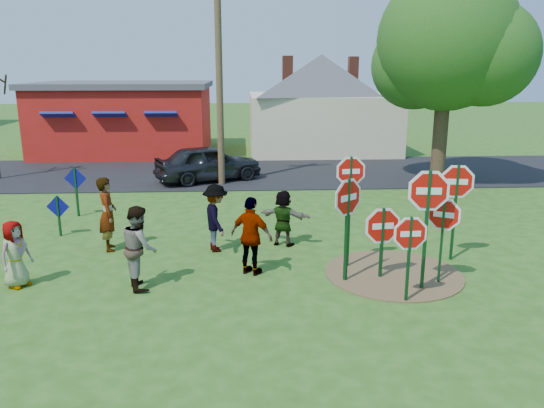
{
  "coord_description": "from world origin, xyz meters",
  "views": [
    {
      "loc": [
        1.0,
        -12.46,
        4.72
      ],
      "look_at": [
        1.78,
        1.41,
        1.12
      ],
      "focal_mm": 35.0,
      "sensor_mm": 36.0,
      "label": 1
    }
  ],
  "objects_px": {
    "suv": "(208,163)",
    "utility_pole": "(219,71)",
    "stop_sign_c": "(428,203)",
    "person_a": "(15,254)",
    "leafy_tree": "(450,48)",
    "person_b": "(108,214)",
    "stop_sign_a": "(410,241)",
    "stop_sign_b": "(350,183)",
    "stop_sign_d": "(457,189)"
  },
  "relations": [
    {
      "from": "utility_pole",
      "to": "person_a",
      "type": "bearing_deg",
      "value": -111.98
    },
    {
      "from": "stop_sign_b",
      "to": "suv",
      "type": "height_order",
      "value": "stop_sign_b"
    },
    {
      "from": "person_a",
      "to": "utility_pole",
      "type": "relative_size",
      "value": 0.17
    },
    {
      "from": "stop_sign_b",
      "to": "stop_sign_d",
      "type": "relative_size",
      "value": 1.1
    },
    {
      "from": "stop_sign_a",
      "to": "utility_pole",
      "type": "height_order",
      "value": "utility_pole"
    },
    {
      "from": "stop_sign_d",
      "to": "leafy_tree",
      "type": "relative_size",
      "value": 0.31
    },
    {
      "from": "stop_sign_b",
      "to": "stop_sign_a",
      "type": "bearing_deg",
      "value": -72.14
    },
    {
      "from": "suv",
      "to": "utility_pole",
      "type": "xyz_separation_m",
      "value": [
        0.58,
        -0.68,
        3.76
      ]
    },
    {
      "from": "stop_sign_c",
      "to": "person_b",
      "type": "relative_size",
      "value": 1.43
    },
    {
      "from": "stop_sign_a",
      "to": "suv",
      "type": "xyz_separation_m",
      "value": [
        -4.79,
        12.18,
        -0.53
      ]
    },
    {
      "from": "person_b",
      "to": "utility_pole",
      "type": "bearing_deg",
      "value": -34.18
    },
    {
      "from": "stop_sign_c",
      "to": "person_b",
      "type": "xyz_separation_m",
      "value": [
        -7.44,
        3.0,
        -0.96
      ]
    },
    {
      "from": "stop_sign_c",
      "to": "person_a",
      "type": "distance_m",
      "value": 8.99
    },
    {
      "from": "stop_sign_c",
      "to": "utility_pole",
      "type": "xyz_separation_m",
      "value": [
        -4.75,
        10.89,
        2.61
      ]
    },
    {
      "from": "person_a",
      "to": "person_b",
      "type": "xyz_separation_m",
      "value": [
        1.44,
        2.35,
        0.23
      ]
    },
    {
      "from": "stop_sign_d",
      "to": "leafy_tree",
      "type": "distance_m",
      "value": 9.74
    },
    {
      "from": "suv",
      "to": "utility_pole",
      "type": "relative_size",
      "value": 0.51
    },
    {
      "from": "stop_sign_c",
      "to": "leafy_tree",
      "type": "xyz_separation_m",
      "value": [
        4.22,
        10.35,
        3.47
      ]
    },
    {
      "from": "person_b",
      "to": "stop_sign_a",
      "type": "bearing_deg",
      "value": -133.0
    },
    {
      "from": "stop_sign_b",
      "to": "stop_sign_c",
      "type": "bearing_deg",
      "value": -50.29
    },
    {
      "from": "stop_sign_d",
      "to": "leafy_tree",
      "type": "height_order",
      "value": "leafy_tree"
    },
    {
      "from": "stop_sign_b",
      "to": "person_a",
      "type": "distance_m",
      "value": 7.67
    },
    {
      "from": "stop_sign_d",
      "to": "utility_pole",
      "type": "xyz_separation_m",
      "value": [
        -6.09,
        9.12,
        2.73
      ]
    },
    {
      "from": "stop_sign_d",
      "to": "suv",
      "type": "height_order",
      "value": "stop_sign_d"
    },
    {
      "from": "person_a",
      "to": "utility_pole",
      "type": "xyz_separation_m",
      "value": [
        4.13,
        10.24,
        3.8
      ]
    },
    {
      "from": "stop_sign_d",
      "to": "person_a",
      "type": "bearing_deg",
      "value": -165.8
    },
    {
      "from": "stop_sign_d",
      "to": "suv",
      "type": "distance_m",
      "value": 11.89
    },
    {
      "from": "stop_sign_a",
      "to": "stop_sign_c",
      "type": "distance_m",
      "value": 1.02
    },
    {
      "from": "stop_sign_a",
      "to": "person_b",
      "type": "relative_size",
      "value": 0.99
    },
    {
      "from": "person_a",
      "to": "stop_sign_b",
      "type": "bearing_deg",
      "value": -55.32
    },
    {
      "from": "person_a",
      "to": "utility_pole",
      "type": "bearing_deg",
      "value": 6.94
    },
    {
      "from": "stop_sign_c",
      "to": "suv",
      "type": "height_order",
      "value": "stop_sign_c"
    },
    {
      "from": "stop_sign_a",
      "to": "suv",
      "type": "height_order",
      "value": "stop_sign_a"
    },
    {
      "from": "person_a",
      "to": "suv",
      "type": "distance_m",
      "value": 11.48
    },
    {
      "from": "stop_sign_a",
      "to": "person_a",
      "type": "xyz_separation_m",
      "value": [
        -8.35,
        1.26,
        -0.57
      ]
    },
    {
      "from": "stop_sign_c",
      "to": "leafy_tree",
      "type": "relative_size",
      "value": 0.33
    },
    {
      "from": "stop_sign_b",
      "to": "person_b",
      "type": "relative_size",
      "value": 1.45
    },
    {
      "from": "stop_sign_b",
      "to": "leafy_tree",
      "type": "bearing_deg",
      "value": 53.43
    },
    {
      "from": "stop_sign_c",
      "to": "utility_pole",
      "type": "bearing_deg",
      "value": 120.07
    },
    {
      "from": "stop_sign_c",
      "to": "person_b",
      "type": "bearing_deg",
      "value": 164.51
    },
    {
      "from": "person_b",
      "to": "stop_sign_c",
      "type": "bearing_deg",
      "value": -127.32
    },
    {
      "from": "person_a",
      "to": "leafy_tree",
      "type": "distance_m",
      "value": 16.95
    },
    {
      "from": "suv",
      "to": "stop_sign_a",
      "type": "bearing_deg",
      "value": 177.03
    },
    {
      "from": "stop_sign_b",
      "to": "stop_sign_d",
      "type": "bearing_deg",
      "value": 3.01
    },
    {
      "from": "stop_sign_d",
      "to": "utility_pole",
      "type": "height_order",
      "value": "utility_pole"
    },
    {
      "from": "utility_pole",
      "to": "leafy_tree",
      "type": "relative_size",
      "value": 1.03
    },
    {
      "from": "suv",
      "to": "leafy_tree",
      "type": "distance_m",
      "value": 10.67
    },
    {
      "from": "stop_sign_a",
      "to": "suv",
      "type": "relative_size",
      "value": 0.44
    },
    {
      "from": "stop_sign_c",
      "to": "person_a",
      "type": "xyz_separation_m",
      "value": [
        -8.88,
        0.65,
        -1.19
      ]
    },
    {
      "from": "stop_sign_b",
      "to": "person_a",
      "type": "height_order",
      "value": "stop_sign_b"
    }
  ]
}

